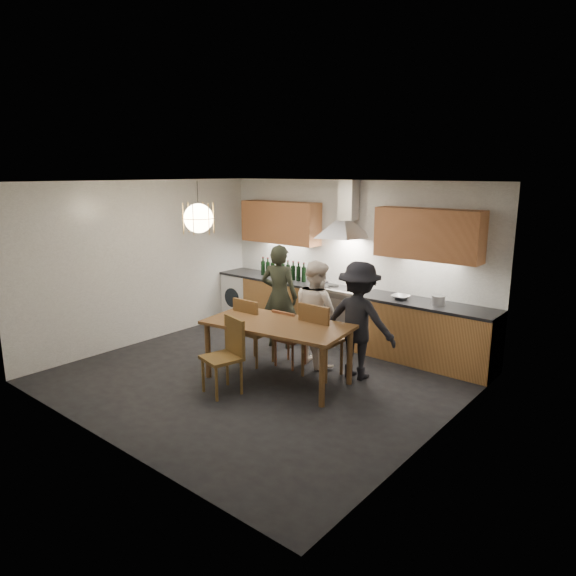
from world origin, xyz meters
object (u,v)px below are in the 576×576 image
Objects in this scene: mixing_bowl at (401,297)px; person_left at (279,296)px; person_right at (359,321)px; chair_back_left at (251,327)px; chair_front at (228,350)px; dining_table at (278,330)px; stock_pot at (438,301)px; person_mid at (317,313)px; wine_bottles at (283,269)px.

person_left is at bearing -156.53° from mixing_bowl.
person_right is 6.04× the size of mixing_bowl.
chair_back_left reaches higher than chair_front.
dining_table is 11.06× the size of stock_pot.
chair_front is at bearing -119.76° from dining_table.
wine_bottles is at bearing -12.77° from person_mid.
mixing_bowl is 0.56m from stock_pot.
person_right is at bearing -121.16° from stock_pot.
wine_bottles is (-2.31, 0.07, 0.13)m from mixing_bowl.
chair_back_left is 0.97× the size of wine_bottles.
dining_table is at bearing -51.53° from wine_bottles.
dining_table is at bearing 112.66° from person_left.
wine_bottles is at bearing 129.91° from chair_front.
chair_front is at bearing 101.60° from person_mid.
person_left is at bearing -15.79° from person_right.
stock_pot reaches higher than chair_front.
dining_table is at bearing 161.85° from chair_back_left.
mixing_bowl is 1.44× the size of stock_pot.
chair_front is at bearing -64.09° from wine_bottles.
stock_pot is (1.64, 2.50, 0.42)m from chair_front.
person_right is 2.50m from wine_bottles.
wine_bottles is at bearing -32.01° from person_right.
chair_back_left is 0.96m from person_mid.
person_left is (-0.88, 1.06, 0.11)m from dining_table.
person_left reaches higher than stock_pot.
chair_front is 1.54m from person_mid.
chair_front is 0.58× the size of person_left.
wine_bottles is at bearing -65.23° from chair_back_left.
person_right reaches higher than mixing_bowl.
mixing_bowl is (1.08, 2.46, 0.39)m from chair_front.
chair_front is 0.60× the size of person_right.
person_right is 1.57× the size of wine_bottles.
person_left is at bearing -78.12° from chair_back_left.
chair_front is 1.78m from person_right.
chair_back_left is at bearing -64.11° from wine_bottles.
person_mid is 1.84m from wine_bottles.
stock_pot is (0.56, 0.04, 0.03)m from mixing_bowl.
chair_back_left reaches higher than dining_table.
person_left is (-0.20, 0.86, 0.26)m from chair_back_left.
dining_table is 0.73m from chair_front.
stock_pot is at bearing -122.19° from person_mid.
person_right is at bearing -94.52° from mixing_bowl.
chair_front is 0.63× the size of person_mid.
person_right is (0.74, -0.05, 0.04)m from person_mid.
person_mid is 8.32× the size of stock_pot.
chair_back_left is 1.92m from wine_bottles.
person_mid is at bearing -138.58° from chair_back_left.
person_mid is at bearing -130.30° from mixing_bowl.
person_left is 1.04m from wine_bottles.
wine_bottles is (-0.61, 0.81, 0.25)m from person_left.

